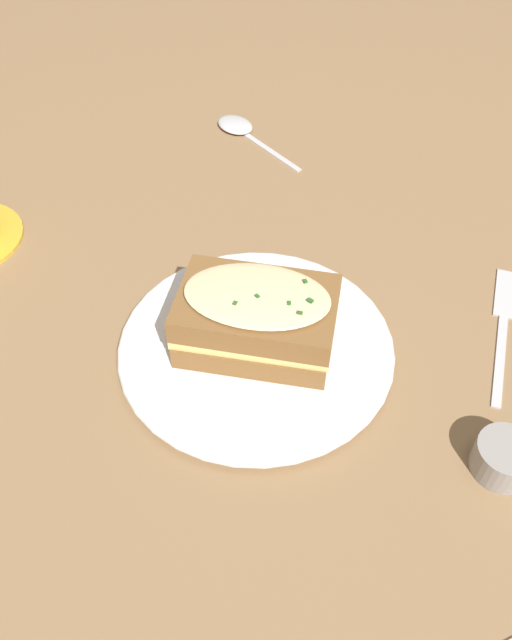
{
  "coord_description": "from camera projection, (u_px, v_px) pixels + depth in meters",
  "views": [
    {
      "loc": [
        -0.3,
        0.25,
        0.48
      ],
      "look_at": [
        0.02,
        0.01,
        0.05
      ],
      "focal_mm": 35.0,
      "sensor_mm": 36.0,
      "label": 1
    }
  ],
  "objects": [
    {
      "name": "fork",
      "position": [
        504.0,
        316.0,
        0.65
      ],
      "size": [
        0.12,
        0.17,
        0.0
      ],
      "rotation": [
        0.0,
        0.0,
        3.75
      ],
      "color": "silver",
      "rests_on": "ground_plane"
    },
    {
      "name": "condiment_pot",
      "position": [
        504.0,
        458.0,
        0.52
      ],
      "size": [
        0.05,
        0.05,
        0.03
      ],
      "primitive_type": "cylinder",
      "color": "gray",
      "rests_on": "ground_plane"
    },
    {
      "name": "ground_plane",
      "position": [
        278.0,
        360.0,
        0.62
      ],
      "size": [
        2.4,
        2.4,
        0.0
      ],
      "primitive_type": "plane",
      "color": "olive"
    },
    {
      "name": "dinner_plate",
      "position": [
        256.0,
        346.0,
        0.62
      ],
      "size": [
        0.27,
        0.27,
        0.02
      ],
      "color": "white",
      "rests_on": "ground_plane"
    },
    {
      "name": "sandwich",
      "position": [
        256.0,
        318.0,
        0.58
      ],
      "size": [
        0.17,
        0.17,
        0.08
      ],
      "rotation": [
        0.0,
        0.0,
        0.74
      ],
      "color": "brown",
      "rests_on": "dinner_plate"
    },
    {
      "name": "spoon",
      "position": [
        239.0,
        128.0,
        0.9
      ],
      "size": [
        0.17,
        0.05,
        0.01
      ],
      "rotation": [
        0.0,
        0.0,
        4.74
      ],
      "color": "silver",
      "rests_on": "ground_plane"
    }
  ]
}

